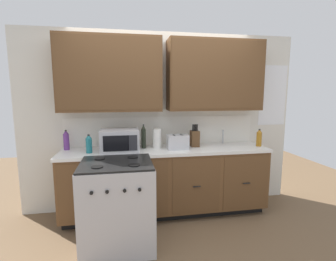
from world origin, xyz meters
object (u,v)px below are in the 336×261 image
at_px(bottle_teal, 89,144).
at_px(bottle_dark, 144,137).
at_px(paper_towel_roll, 157,138).
at_px(bottle_amber, 259,138).
at_px(microwave, 120,141).
at_px(toaster, 178,142).
at_px(bottle_violet, 66,140).
at_px(stove_range, 118,204).
at_px(knife_block, 195,138).

xyz_separation_m(bottle_teal, bottle_dark, (0.69, 0.15, 0.05)).
relative_size(paper_towel_roll, bottle_amber, 1.07).
bearing_deg(paper_towel_roll, microwave, -165.71).
distance_m(toaster, bottle_amber, 1.16).
bearing_deg(bottle_teal, bottle_violet, 143.61).
height_order(bottle_violet, bottle_amber, bottle_violet).
xyz_separation_m(stove_range, knife_block, (1.06, 0.71, 0.57)).
height_order(stove_range, toaster, toaster).
height_order(bottle_amber, bottle_dark, bottle_dark).
distance_m(microwave, knife_block, 1.03).
height_order(stove_range, bottle_violet, bottle_violet).
xyz_separation_m(microwave, bottle_dark, (0.31, 0.13, 0.02)).
bearing_deg(bottle_amber, paper_towel_roll, 173.94).
height_order(stove_range, bottle_dark, bottle_dark).
xyz_separation_m(bottle_teal, bottle_amber, (2.29, -0.01, 0.01)).
bearing_deg(bottle_teal, paper_towel_roll, 9.29).
distance_m(paper_towel_roll, bottle_teal, 0.88).
relative_size(toaster, bottle_dark, 0.86).
bearing_deg(bottle_amber, stove_range, -164.06).
bearing_deg(knife_block, stove_range, -146.23).
distance_m(stove_range, microwave, 0.83).
relative_size(microwave, bottle_teal, 2.07).
relative_size(stove_range, toaster, 3.39).
bearing_deg(bottle_teal, toaster, 1.11).
relative_size(knife_block, bottle_violet, 1.18).
bearing_deg(bottle_dark, stove_range, -116.07).
relative_size(knife_block, bottle_teal, 1.34).
bearing_deg(microwave, bottle_teal, -177.48).
relative_size(microwave, bottle_amber, 1.97).
distance_m(stove_range, paper_towel_roll, 1.06).
bearing_deg(microwave, bottle_dark, 22.31).
xyz_separation_m(stove_range, microwave, (0.03, 0.58, 0.59)).
relative_size(microwave, knife_block, 1.55).
bearing_deg(paper_towel_roll, bottle_amber, -6.06).
bearing_deg(bottle_dark, paper_towel_roll, -0.82).
relative_size(paper_towel_roll, bottle_teal, 1.12).
bearing_deg(stove_range, knife_block, 33.77).
relative_size(toaster, bottle_teal, 1.21).
bearing_deg(knife_block, bottle_teal, -174.15).
bearing_deg(bottle_dark, microwave, -157.69).
bearing_deg(bottle_teal, microwave, 2.52).
xyz_separation_m(toaster, knife_block, (0.27, 0.12, 0.02)).
distance_m(paper_towel_roll, bottle_violet, 1.19).
xyz_separation_m(knife_block, paper_towel_roll, (-0.53, -0.00, 0.01)).
bearing_deg(bottle_dark, bottle_violet, 175.10).
bearing_deg(stove_range, bottle_dark, 63.93).
xyz_separation_m(toaster, bottle_dark, (-0.44, 0.12, 0.06)).
bearing_deg(bottle_amber, microwave, 179.26).
xyz_separation_m(knife_block, bottle_violet, (-1.71, 0.09, 0.01)).
height_order(knife_block, bottle_amber, knife_block).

